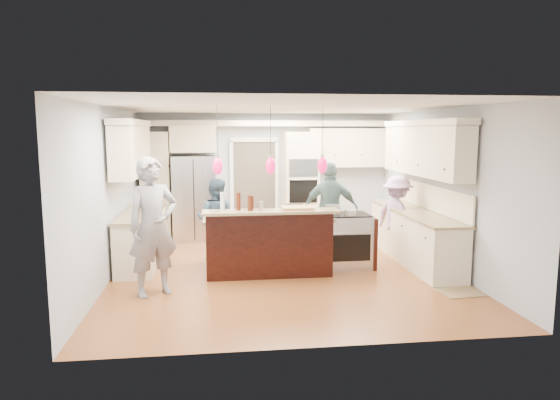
{
  "coord_description": "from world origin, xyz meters",
  "views": [
    {
      "loc": [
        -1.05,
        -8.04,
        2.34
      ],
      "look_at": [
        0.0,
        0.35,
        1.15
      ],
      "focal_mm": 32.0,
      "sensor_mm": 36.0,
      "label": 1
    }
  ],
  "objects_px": {
    "refrigerator": "(195,198)",
    "person_bar_end": "(153,227)",
    "kitchen_island": "(267,242)",
    "person_far_left": "(216,220)",
    "island_range": "(348,240)"
  },
  "relations": [
    {
      "from": "kitchen_island",
      "to": "island_range",
      "type": "relative_size",
      "value": 2.28
    },
    {
      "from": "island_range",
      "to": "person_bar_end",
      "type": "xyz_separation_m",
      "value": [
        -3.13,
        -1.12,
        0.53
      ]
    },
    {
      "from": "person_bar_end",
      "to": "person_far_left",
      "type": "relative_size",
      "value": 1.32
    },
    {
      "from": "person_far_left",
      "to": "kitchen_island",
      "type": "bearing_deg",
      "value": 154.97
    },
    {
      "from": "refrigerator",
      "to": "person_bar_end",
      "type": "relative_size",
      "value": 0.91
    },
    {
      "from": "kitchen_island",
      "to": "island_range",
      "type": "distance_m",
      "value": 1.41
    },
    {
      "from": "kitchen_island",
      "to": "person_bar_end",
      "type": "bearing_deg",
      "value": -148.85
    },
    {
      "from": "kitchen_island",
      "to": "person_bar_end",
      "type": "height_order",
      "value": "person_bar_end"
    },
    {
      "from": "person_far_left",
      "to": "island_range",
      "type": "bearing_deg",
      "value": -179.89
    },
    {
      "from": "kitchen_island",
      "to": "person_bar_end",
      "type": "relative_size",
      "value": 1.07
    },
    {
      "from": "refrigerator",
      "to": "kitchen_island",
      "type": "bearing_deg",
      "value": -63.11
    },
    {
      "from": "island_range",
      "to": "person_far_left",
      "type": "xyz_separation_m",
      "value": [
        -2.26,
        0.7,
        0.29
      ]
    },
    {
      "from": "island_range",
      "to": "person_bar_end",
      "type": "relative_size",
      "value": 0.47
    },
    {
      "from": "refrigerator",
      "to": "person_far_left",
      "type": "distance_m",
      "value": 1.85
    },
    {
      "from": "island_range",
      "to": "person_bar_end",
      "type": "distance_m",
      "value": 3.36
    }
  ]
}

